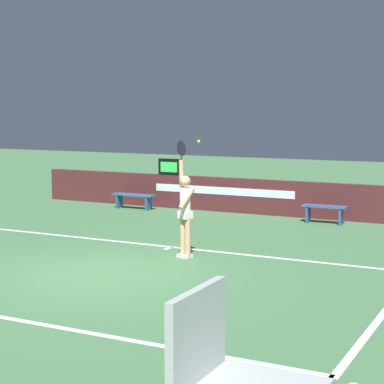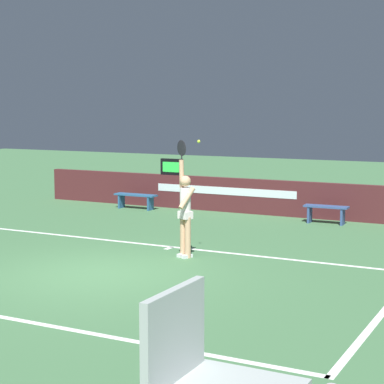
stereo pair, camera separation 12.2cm
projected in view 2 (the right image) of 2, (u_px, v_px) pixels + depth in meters
The scene contains 8 objects.
ground_plane at pixel (100, 274), 13.21m from camera, with size 60.00×60.00×0.00m, color #437146.
court_lines at pixel (99, 274), 13.19m from camera, with size 10.89×5.95×0.00m.
back_wall at pixel (261, 197), 20.50m from camera, with size 15.37×0.21×1.05m.
speed_display at pixel (172, 167), 21.80m from camera, with size 0.76×0.14×0.52m.
tennis_player at pixel (185, 209), 14.54m from camera, with size 0.48×0.46×2.52m.
tennis_ball at pixel (199, 141), 14.15m from camera, with size 0.07×0.07×0.07m.
courtside_bench_near at pixel (136, 198), 21.57m from camera, with size 1.42×0.36×0.48m.
courtside_bench_far at pixel (326, 211), 18.83m from camera, with size 1.22×0.39×0.50m.
Camera 2 is at (7.53, -10.64, 3.18)m, focal length 64.30 mm.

